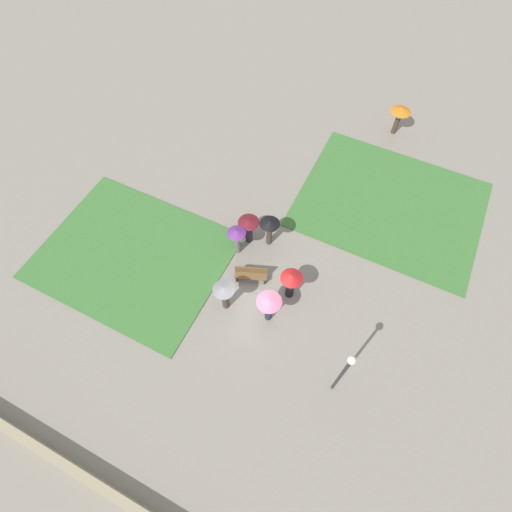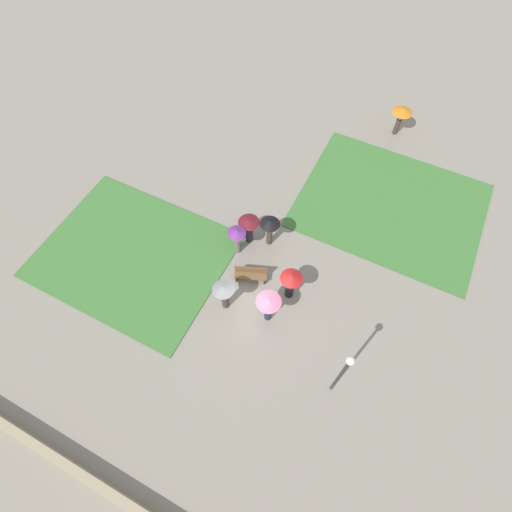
% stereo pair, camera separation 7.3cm
% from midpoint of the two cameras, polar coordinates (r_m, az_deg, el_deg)
% --- Properties ---
extents(ground_plane, '(90.00, 90.00, 0.00)m').
position_cam_midpoint_polar(ground_plane, '(18.87, 0.40, -6.65)').
color(ground_plane, gray).
extents(lawn_patch_near, '(9.06, 7.19, 0.06)m').
position_cam_midpoint_polar(lawn_patch_near, '(20.96, -17.05, 0.13)').
color(lawn_patch_near, '#427A38').
rests_on(lawn_patch_near, ground_plane).
extents(lawn_patch_far, '(9.54, 7.80, 0.06)m').
position_cam_midpoint_polar(lawn_patch_far, '(23.04, 18.79, 6.93)').
color(lawn_patch_far, '#427A38').
rests_on(lawn_patch_far, ground_plane).
extents(park_bench, '(1.60, 0.96, 0.90)m').
position_cam_midpoint_polar(park_bench, '(19.02, -0.63, -2.59)').
color(park_bench, brown).
rests_on(park_bench, ground_plane).
extents(lamp_post, '(0.32, 0.32, 4.17)m').
position_cam_midpoint_polar(lamp_post, '(15.35, 12.48, -15.77)').
color(lamp_post, '#2D2D30').
rests_on(lamp_post, ground_plane).
extents(crowd_person_red, '(1.02, 1.02, 1.88)m').
position_cam_midpoint_polar(crowd_person_red, '(17.97, 5.11, -3.71)').
color(crowd_person_red, black).
rests_on(crowd_person_red, ground_plane).
extents(crowd_person_purple, '(0.91, 0.91, 1.81)m').
position_cam_midpoint_polar(crowd_person_purple, '(19.16, -2.63, 2.77)').
color(crowd_person_purple, slate).
rests_on(crowd_person_purple, ground_plane).
extents(crowd_person_grey, '(0.99, 0.99, 1.90)m').
position_cam_midpoint_polar(crowd_person_grey, '(17.66, -4.48, -5.29)').
color(crowd_person_grey, '#47382D').
rests_on(crowd_person_grey, ground_plane).
extents(crowd_person_pink, '(1.12, 1.12, 1.92)m').
position_cam_midpoint_polar(crowd_person_pink, '(17.28, 1.92, -6.95)').
color(crowd_person_pink, '#282D47').
rests_on(crowd_person_pink, ground_plane).
extents(crowd_person_maroon, '(1.05, 1.05, 1.71)m').
position_cam_midpoint_polar(crowd_person_maroon, '(19.61, -0.91, 4.21)').
color(crowd_person_maroon, '#2D2333').
rests_on(crowd_person_maroon, ground_plane).
extents(crowd_person_black, '(0.99, 0.99, 1.89)m').
position_cam_midpoint_polar(crowd_person_black, '(19.30, 2.10, 4.26)').
color(crowd_person_black, '#47382D').
rests_on(crowd_person_black, ground_plane).
extents(lone_walker_far_path, '(1.19, 1.19, 1.81)m').
position_cam_midpoint_polar(lone_walker_far_path, '(26.18, 20.17, 18.53)').
color(lone_walker_far_path, '#47382D').
rests_on(lone_walker_far_path, ground_plane).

